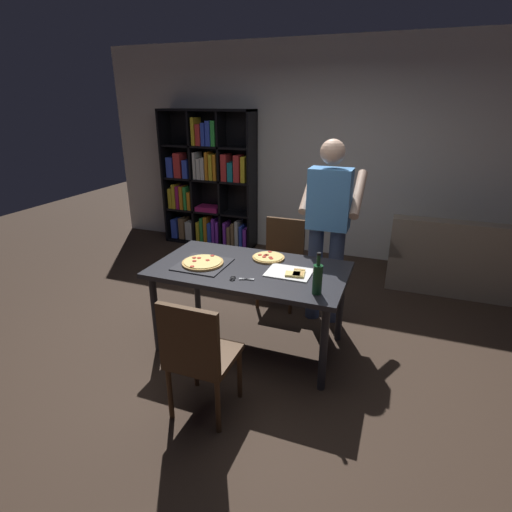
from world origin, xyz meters
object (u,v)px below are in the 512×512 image
bookshelf (208,184)px  wine_bottle (317,278)px  couch (466,263)px  person_serving_pizza (328,223)px  pepperoni_pizza_on_tray (203,263)px  chair_near_camera (198,353)px  dining_table (250,276)px  chair_far_side (282,256)px  second_pizza_plain (268,257)px  kitchen_scissors (238,279)px

bookshelf → wine_bottle: bearing=-49.9°
couch → person_serving_pizza: (-1.39, -1.28, 0.70)m
person_serving_pizza → pepperoni_pizza_on_tray: bearing=-138.7°
wine_bottle → couch: bearing=60.7°
chair_near_camera → pepperoni_pizza_on_tray: bearing=115.1°
dining_table → couch: bearing=46.3°
couch → wine_bottle: (-1.27, -2.26, 0.57)m
chair_far_side → couch: 2.18m
chair_near_camera → pepperoni_pizza_on_tray: (-0.40, 0.85, 0.25)m
pepperoni_pizza_on_tray → second_pizza_plain: 0.58m
chair_near_camera → person_serving_pizza: (0.51, 1.64, 0.49)m
chair_near_camera → chair_far_side: same height
dining_table → couch: couch is taller
wine_bottle → kitchen_scissors: (-0.63, 0.02, -0.11)m
chair_far_side → bookshelf: (-1.60, 1.44, 0.39)m
dining_table → pepperoni_pizza_on_tray: size_ratio=3.89×
dining_table → chair_far_side: 0.94m
dining_table → second_pizza_plain: size_ratio=5.64×
pepperoni_pizza_on_tray → second_pizza_plain: pepperoni_pizza_on_tray is taller
chair_near_camera → bookshelf: size_ratio=0.46×
couch → second_pizza_plain: 2.56m
dining_table → couch: 2.77m
bookshelf → kitchen_scissors: bookshelf is taller
chair_near_camera → bookshelf: bookshelf is taller
chair_far_side → couch: bearing=29.1°
person_serving_pizza → second_pizza_plain: 0.67m
chair_near_camera → second_pizza_plain: (0.08, 1.18, 0.25)m
pepperoni_pizza_on_tray → wine_bottle: wine_bottle is taller
second_pizza_plain → couch: bearing=43.7°
wine_bottle → chair_far_side: bearing=117.7°
bookshelf → wine_bottle: size_ratio=6.17×
kitchen_scissors → second_pizza_plain: size_ratio=0.70×
chair_near_camera → bookshelf: bearing=115.8°
dining_table → wine_bottle: wine_bottle is taller
person_serving_pizza → chair_far_side: bearing=156.5°
chair_near_camera → kitchen_scissors: bearing=90.2°
wine_bottle → second_pizza_plain: wine_bottle is taller
chair_far_side → pepperoni_pizza_on_tray: (-0.40, -1.01, 0.25)m
couch → wine_bottle: bearing=-119.3°
chair_near_camera → couch: chair_near_camera is taller
pepperoni_pizza_on_tray → wine_bottle: bearing=-10.5°
person_serving_pizza → kitchen_scissors: (-0.51, -0.96, -0.24)m
chair_far_side → second_pizza_plain: 0.73m
chair_far_side → wine_bottle: size_ratio=2.85×
chair_far_side → person_serving_pizza: person_serving_pizza is taller
bookshelf → pepperoni_pizza_on_tray: bearing=-64.0°
person_serving_pizza → second_pizza_plain: bearing=-132.7°
bookshelf → person_serving_pizza: size_ratio=1.11×
chair_far_side → person_serving_pizza: size_ratio=0.51×
dining_table → person_serving_pizza: size_ratio=0.92×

